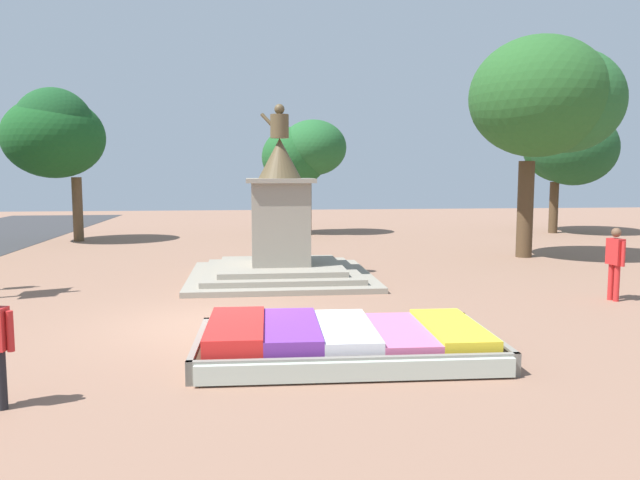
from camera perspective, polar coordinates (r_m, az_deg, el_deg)
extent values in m
plane|color=#8C6651|center=(12.74, -10.00, -7.59)|extent=(74.85, 74.85, 0.00)
cube|color=#38281C|center=(10.50, 2.33, -9.60)|extent=(4.77, 2.64, 0.31)
cube|color=gray|center=(9.26, 3.36, -11.68)|extent=(4.90, 0.24, 0.35)
cube|color=gray|center=(11.75, 1.53, -7.78)|extent=(4.90, 0.24, 0.35)
cube|color=gray|center=(10.48, -10.99, -9.63)|extent=(0.17, 2.72, 0.35)
cube|color=gray|center=(11.05, 14.94, -8.90)|extent=(0.17, 2.72, 0.35)
cube|color=red|center=(10.36, -7.69, -8.18)|extent=(0.96, 2.34, 0.28)
cube|color=#72339E|center=(10.36, -2.66, -8.25)|extent=(0.96, 2.34, 0.23)
cube|color=white|center=(10.44, 2.34, -8.26)|extent=(0.96, 2.34, 0.19)
cube|color=#D86699|center=(10.59, 7.23, -8.31)|extent=(0.96, 2.34, 0.11)
cube|color=yellow|center=(10.81, 11.95, -7.95)|extent=(0.96, 2.34, 0.17)
cube|color=#B2BCAD|center=(9.21, 3.41, -11.80)|extent=(4.66, 0.33, 0.28)
cube|color=gray|center=(17.78, -3.62, -3.32)|extent=(5.10, 5.10, 0.14)
cube|color=gray|center=(17.75, -3.63, -2.86)|extent=(4.25, 4.25, 0.14)
cube|color=gray|center=(17.73, -3.63, -2.40)|extent=(3.40, 3.40, 0.14)
cube|color=gray|center=(17.59, -3.66, 1.52)|extent=(1.60, 1.60, 2.29)
cube|color=gray|center=(17.53, -3.69, 5.45)|extent=(1.89, 1.89, 0.12)
cone|color=brown|center=(17.53, -3.70, 7.47)|extent=(1.20, 1.20, 1.11)
cylinder|color=brown|center=(17.57, -3.72, 10.34)|extent=(0.51, 0.51, 0.65)
sphere|color=brown|center=(17.61, -3.73, 11.85)|extent=(0.28, 0.28, 0.28)
cylinder|color=brown|center=(17.70, -4.70, 10.72)|extent=(0.49, 0.30, 0.50)
cylinder|color=black|center=(9.10, -27.12, -11.31)|extent=(0.13, 0.13, 0.78)
cylinder|color=red|center=(8.86, -26.47, -7.48)|extent=(0.09, 0.09, 0.52)
cylinder|color=red|center=(16.19, 25.49, -3.58)|extent=(0.13, 0.13, 0.86)
cylinder|color=red|center=(16.32, 25.05, -3.49)|extent=(0.13, 0.13, 0.86)
cube|color=red|center=(16.15, 25.39, -0.96)|extent=(0.30, 0.42, 0.61)
cylinder|color=red|center=(15.99, 25.99, -1.16)|extent=(0.09, 0.09, 0.58)
cylinder|color=red|center=(16.33, 24.80, -0.97)|extent=(0.09, 0.09, 0.58)
sphere|color=brown|center=(16.11, 25.46, 0.62)|extent=(0.22, 0.22, 0.22)
cylinder|color=brown|center=(30.04, -1.22, 3.08)|extent=(0.47, 0.47, 2.72)
ellipsoid|color=#235C2C|center=(30.29, -0.62, 8.44)|extent=(3.19, 3.47, 2.67)
ellipsoid|color=#205727|center=(30.29, -2.36, 7.59)|extent=(3.13, 3.10, 2.89)
ellipsoid|color=#215D25|center=(30.05, -0.94, 8.50)|extent=(2.26, 2.00, 2.02)
cylinder|color=#4C3823|center=(23.26, 18.25, 2.68)|extent=(0.56, 0.56, 3.40)
ellipsoid|color=#255B2B|center=(23.01, 21.62, 11.77)|extent=(3.86, 3.53, 3.49)
ellipsoid|color=#265925|center=(22.72, 19.34, 12.26)|extent=(4.60, 4.66, 4.03)
cylinder|color=brown|center=(29.20, -21.28, 2.63)|extent=(0.43, 0.43, 2.79)
ellipsoid|color=#184922|center=(28.61, -23.17, 9.57)|extent=(3.24, 2.80, 3.16)
ellipsoid|color=#184D1F|center=(29.01, -23.16, 8.63)|extent=(4.22, 4.17, 3.45)
cylinder|color=#4C3823|center=(32.99, 20.58, 2.80)|extent=(0.43, 0.43, 2.53)
ellipsoid|color=#1D4C25|center=(32.54, 22.24, 7.78)|extent=(4.11, 3.79, 3.56)
ellipsoid|color=#1C4F21|center=(33.75, 21.44, 8.07)|extent=(3.99, 4.25, 3.72)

